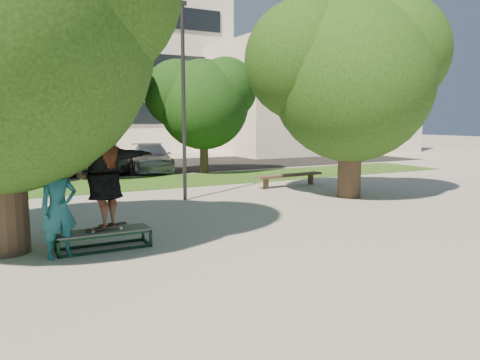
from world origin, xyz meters
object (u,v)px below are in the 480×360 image
lamppost (184,100)px  bench (289,176)px  car_silver_a (16,163)px  car_grey (97,155)px  tree_right (348,71)px  car_silver_b (151,158)px  grind_box (104,240)px  car_dark (85,157)px  bystander (59,209)px

lamppost → bench: (4.65, 1.00, -2.76)m
lamppost → car_silver_a: bearing=117.9°
bench → car_grey: bearing=116.4°
tree_right → car_silver_b: 11.65m
lamppost → car_silver_a: (-4.50, 8.50, -2.46)m
grind_box → car_silver_b: bearing=69.0°
car_dark → car_silver_b: bearing=-12.7°
bystander → car_silver_b: bearing=53.8°
tree_right → bench: size_ratio=2.12×
car_grey → bench: bearing=-51.2°
tree_right → bench: tree_right is taller
tree_right → lamppost: size_ratio=1.07×
tree_right → bench: bearing=95.3°
bystander → car_silver_a: bearing=78.2°
car_grey → car_silver_b: size_ratio=1.26×
grind_box → bench: bench is taller
grind_box → car_silver_b: car_silver_b is taller
lamppost → grind_box: 6.48m
tree_right → grind_box: 9.65m
lamppost → bench: size_ratio=1.99×
lamppost → bench: 5.50m
grind_box → car_dark: 13.73m
car_silver_b → bystander: bearing=-102.2°
tree_right → car_silver_a: 14.45m
bench → car_silver_b: bearing=105.3°
tree_right → car_silver_b: size_ratio=1.42×
grind_box → car_grey: car_grey is taller
bench → car_grey: car_grey is taller
car_silver_a → car_dark: bearing=10.7°
bystander → bench: size_ratio=0.60×
grind_box → car_silver_a: (-1.00, 13.08, 0.50)m
lamppost → car_silver_b: size_ratio=1.34×
bystander → car_dark: 14.08m
bystander → car_grey: bystander is taller
lamppost → car_grey: (-0.87, 9.58, -2.35)m
car_silver_b → bench: bearing=-56.9°
car_silver_a → car_dark: 3.04m
bystander → car_dark: bystander is taller
bench → car_silver_a: 11.83m
tree_right → lamppost: (-4.92, 1.92, -0.94)m
grind_box → lamppost: bearing=52.6°
tree_right → grind_box: tree_right is taller
grind_box → bench: (8.15, 5.58, 0.20)m
bystander → car_dark: bearing=65.8°
bystander → car_silver_a: size_ratio=0.46×
bystander → car_silver_a: (-0.17, 13.30, -0.23)m
car_silver_a → car_silver_b: size_ratio=0.89×
lamppost → grind_box: bearing=-127.4°
tree_right → car_grey: (-5.79, 11.49, -3.29)m
lamppost → car_grey: lamppost is taller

